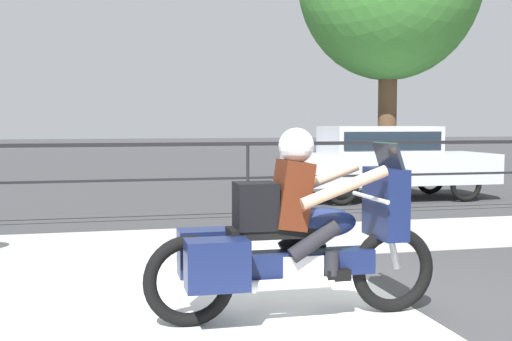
{
  "coord_description": "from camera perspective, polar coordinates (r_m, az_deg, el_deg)",
  "views": [
    {
      "loc": [
        -2.24,
        -5.08,
        1.62
      ],
      "look_at": [
        -0.87,
        0.77,
        1.17
      ],
      "focal_mm": 45.0,
      "sensor_mm": 36.0,
      "label": 1
    }
  ],
  "objects": [
    {
      "name": "motorcycle",
      "position": [
        5.27,
        3.22,
        -5.8
      ],
      "size": [
        2.48,
        0.76,
        1.58
      ],
      "rotation": [
        0.0,
        0.0,
        0.02
      ],
      "color": "black",
      "rests_on": "ground"
    },
    {
      "name": "crosswalk_band",
      "position": [
        5.19,
        -4.76,
        -13.87
      ],
      "size": [
        3.75,
        6.0,
        0.01
      ],
      "primitive_type": "cube",
      "color": "silver",
      "rests_on": "ground"
    },
    {
      "name": "fence_railing",
      "position": [
        10.43,
        -0.73,
        1.01
      ],
      "size": [
        36.0,
        0.05,
        1.3
      ],
      "color": "black",
      "rests_on": "ground"
    },
    {
      "name": "parked_car",
      "position": [
        13.71,
        11.43,
        1.14
      ],
      "size": [
        4.35,
        1.61,
        1.54
      ],
      "rotation": [
        0.0,
        0.0,
        -0.03
      ],
      "color": "#B7BCC4",
      "rests_on": "ground"
    },
    {
      "name": "ground_plane",
      "position": [
        5.79,
        10.42,
        -12.06
      ],
      "size": [
        120.0,
        120.0,
        0.0
      ],
      "primitive_type": "plane",
      "color": "#38383A"
    },
    {
      "name": "sidewalk_band",
      "position": [
        8.92,
        1.62,
        -6.14
      ],
      "size": [
        44.0,
        2.4,
        0.01
      ],
      "primitive_type": "cube",
      "color": "#A8A59E",
      "rests_on": "ground"
    }
  ]
}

